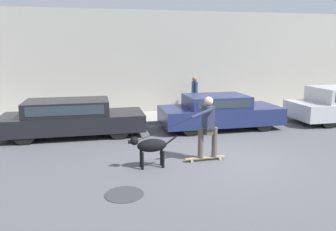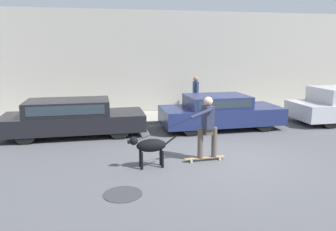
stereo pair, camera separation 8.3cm
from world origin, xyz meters
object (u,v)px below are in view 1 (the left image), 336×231
at_px(parked_car_1, 219,112).
at_px(dog, 150,146).
at_px(pedestrian_with_bag, 194,92).
at_px(skateboarder, 208,125).
at_px(parked_car_0, 72,118).

height_order(parked_car_1, dog, parked_car_1).
xyz_separation_m(parked_car_1, pedestrian_with_bag, (-0.16, 2.61, 0.38)).
distance_m(dog, pedestrian_with_bag, 6.68).
bearing_deg(dog, skateboarder, -174.62).
bearing_deg(pedestrian_with_bag, parked_car_0, -148.85).
xyz_separation_m(skateboarder, pedestrian_with_bag, (1.37, 5.81, 0.03)).
bearing_deg(pedestrian_with_bag, dog, -112.27).
relative_size(parked_car_0, skateboarder, 1.91).
bearing_deg(parked_car_1, parked_car_0, 178.88).
height_order(parked_car_0, pedestrian_with_bag, pedestrian_with_bag).
distance_m(parked_car_0, parked_car_1, 5.06).
bearing_deg(dog, parked_car_0, -61.72).
xyz_separation_m(parked_car_1, dog, (-3.02, -3.41, -0.06)).
xyz_separation_m(parked_car_1, skateboarder, (-1.53, -3.20, 0.35)).
xyz_separation_m(dog, pedestrian_with_bag, (2.86, 6.02, 0.44)).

